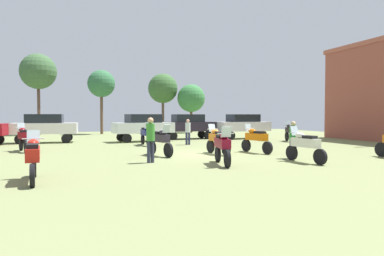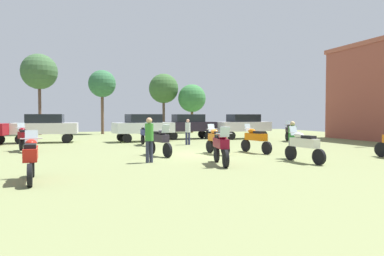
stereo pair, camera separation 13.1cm
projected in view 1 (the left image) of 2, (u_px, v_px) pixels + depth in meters
name	position (u px, v px, depth m)	size (l,w,h in m)	color
ground_plane	(198.00, 155.00, 16.64)	(44.00, 52.00, 0.02)	olive
motorcycle_1	(256.00, 139.00, 17.40)	(0.74, 2.21, 1.47)	black
motorcycle_2	(305.00, 145.00, 13.86)	(0.62, 2.23, 1.46)	black
motorcycle_3	(290.00, 131.00, 24.90)	(0.82, 2.08, 1.50)	black
motorcycle_4	(160.00, 140.00, 16.03)	(0.82, 2.14, 1.50)	black
motorcycle_5	(23.00, 138.00, 17.93)	(0.80, 2.11, 1.51)	black
motorcycle_6	(222.00, 146.00, 13.14)	(0.71, 2.22, 1.50)	black
motorcycle_8	(146.00, 134.00, 21.68)	(0.62, 2.24, 1.48)	black
motorcycle_9	(33.00, 157.00, 9.81)	(0.62, 2.26, 1.46)	black
motorcycle_10	(218.00, 140.00, 16.79)	(0.64, 2.11, 1.48)	black
car_2	(143.00, 126.00, 24.92)	(4.52, 2.43, 2.00)	black
car_3	(188.00, 125.00, 27.62)	(4.32, 1.85, 2.00)	black
car_4	(243.00, 124.00, 27.94)	(4.35, 1.93, 2.00)	black
car_5	(45.00, 126.00, 23.73)	(4.42, 2.10, 2.00)	black
person_1	(293.00, 137.00, 15.15)	(0.47, 0.47, 1.65)	#282B49
person_2	(151.00, 136.00, 13.71)	(0.42, 0.42, 1.83)	#2A2E42
person_3	(188.00, 130.00, 22.14)	(0.40, 0.40, 1.67)	#282B4E
tree_2	(191.00, 98.00, 37.69)	(3.07, 3.07, 5.35)	brown
tree_3	(101.00, 84.00, 34.72)	(2.76, 2.76, 6.54)	brown
tree_4	(38.00, 72.00, 33.27)	(3.45, 3.45, 7.94)	brown
tree_6	(163.00, 89.00, 37.99)	(3.28, 3.28, 6.56)	brown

